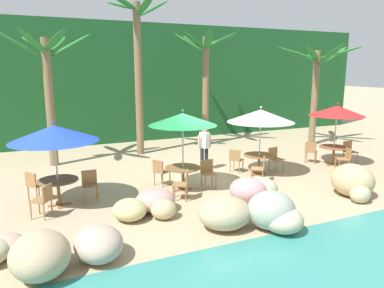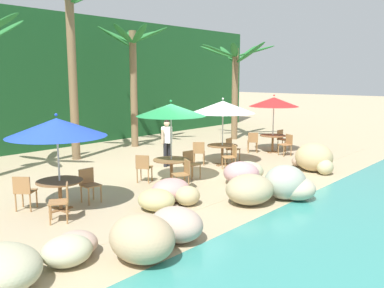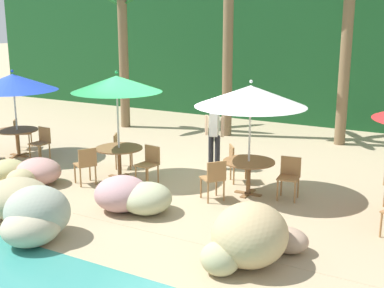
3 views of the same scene
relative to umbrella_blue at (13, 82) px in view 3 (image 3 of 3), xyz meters
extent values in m
plane|color=tan|center=(4.69, 0.13, -2.03)|extent=(120.00, 120.00, 0.00)
cube|color=tan|center=(4.69, 0.13, -2.02)|extent=(18.00, 5.20, 0.01)
cube|color=#194C23|center=(4.69, 9.13, 0.97)|extent=(28.00, 2.40, 6.00)
ellipsoid|color=#9FA694|center=(4.47, -3.58, -1.57)|extent=(1.15, 1.08, 0.91)
ellipsoid|color=tan|center=(3.47, -3.13, -1.65)|extent=(1.29, 1.18, 0.76)
ellipsoid|color=#BDB293|center=(4.59, -3.85, -1.72)|extent=(0.95, 1.02, 0.62)
ellipsoid|color=tan|center=(2.30, -1.48, -1.73)|extent=(1.07, 0.93, 0.60)
ellipsoid|color=tan|center=(2.34, -2.03, -1.78)|extent=(0.66, 0.60, 0.49)
ellipsoid|color=#BBB484|center=(7.77, -3.23, -1.77)|extent=(0.60, 0.52, 0.51)
ellipsoid|color=tan|center=(8.02, -2.71, -1.54)|extent=(1.15, 1.28, 0.97)
ellipsoid|color=#B2B68E|center=(5.45, -1.74, -1.73)|extent=(0.99, 0.99, 0.60)
ellipsoid|color=tan|center=(1.54, -1.73, -1.77)|extent=(0.85, 0.96, 0.52)
ellipsoid|color=tan|center=(8.38, -2.02, -1.82)|extent=(0.69, 0.56, 0.41)
ellipsoid|color=#BF9093|center=(4.94, -1.86, -1.69)|extent=(1.05, 1.08, 0.68)
cylinder|color=silver|center=(0.00, 0.00, -0.96)|extent=(0.04, 0.04, 2.13)
cone|color=blue|center=(0.00, 0.00, 0.00)|extent=(2.34, 2.34, 0.44)
sphere|color=blue|center=(0.00, 0.00, 0.30)|extent=(0.07, 0.07, 0.07)
cube|color=brown|center=(0.00, 0.00, -2.01)|extent=(0.60, 0.12, 0.03)
cube|color=brown|center=(0.00, 0.00, -2.01)|extent=(0.12, 0.60, 0.03)
cylinder|color=brown|center=(0.00, 0.00, -1.66)|extent=(0.09, 0.09, 0.71)
cylinder|color=brown|center=(0.00, 0.00, -1.30)|extent=(1.10, 1.10, 0.03)
cylinder|color=#9E7042|center=(1.02, -0.23, -1.80)|extent=(0.04, 0.04, 0.45)
cylinder|color=#9E7042|center=(0.66, -0.21, -1.80)|extent=(0.04, 0.04, 0.45)
cylinder|color=#9E7042|center=(1.04, 0.13, -1.80)|extent=(0.04, 0.04, 0.45)
cylinder|color=#9E7042|center=(0.68, 0.14, -1.80)|extent=(0.04, 0.04, 0.45)
cube|color=#9E7042|center=(0.85, -0.04, -1.56)|extent=(0.44, 0.44, 0.03)
cube|color=#9E7042|center=(0.86, 0.16, -1.37)|extent=(0.42, 0.06, 0.42)
cylinder|color=#9E7042|center=(-0.49, 0.92, -1.80)|extent=(0.04, 0.04, 0.45)
cylinder|color=#9E7042|center=(-0.27, 0.64, -1.80)|extent=(0.04, 0.04, 0.45)
cylinder|color=#9E7042|center=(-0.77, 0.70, -1.80)|extent=(0.04, 0.04, 0.45)
cylinder|color=#9E7042|center=(-0.55, 0.42, -1.80)|extent=(0.04, 0.04, 0.45)
cube|color=#9E7042|center=(-0.52, 0.67, -1.56)|extent=(0.59, 0.59, 0.03)
cube|color=#9E7042|center=(-0.68, 0.55, -1.37)|extent=(0.29, 0.35, 0.42)
cylinder|color=silver|center=(3.62, -0.21, -0.86)|extent=(0.04, 0.04, 2.33)
cone|color=#238E47|center=(3.62, -0.21, 0.20)|extent=(2.07, 2.07, 0.37)
sphere|color=#238E47|center=(3.62, -0.21, 0.47)|extent=(0.07, 0.07, 0.07)
cube|color=brown|center=(3.62, -0.21, -2.01)|extent=(0.60, 0.12, 0.03)
cube|color=brown|center=(3.62, -0.21, -2.01)|extent=(0.12, 0.60, 0.03)
cylinder|color=brown|center=(3.62, -0.21, -1.66)|extent=(0.09, 0.09, 0.71)
cylinder|color=brown|center=(3.62, -0.21, -1.30)|extent=(1.10, 1.10, 0.03)
cylinder|color=#9E7042|center=(4.62, -0.50, -1.80)|extent=(0.04, 0.04, 0.45)
cylinder|color=#9E7042|center=(4.27, -0.46, -1.80)|extent=(0.04, 0.04, 0.45)
cylinder|color=#9E7042|center=(4.66, -0.15, -1.80)|extent=(0.04, 0.04, 0.45)
cylinder|color=#9E7042|center=(4.31, -0.11, -1.80)|extent=(0.04, 0.04, 0.45)
cube|color=#9E7042|center=(4.47, -0.30, -1.56)|extent=(0.46, 0.46, 0.03)
cube|color=#9E7042|center=(4.49, -0.11, -1.37)|extent=(0.42, 0.08, 0.42)
cylinder|color=#9E7042|center=(3.26, 0.77, -1.80)|extent=(0.04, 0.04, 0.45)
cylinder|color=#9E7042|center=(3.44, 0.46, -1.80)|extent=(0.04, 0.04, 0.45)
cylinder|color=#9E7042|center=(2.95, 0.59, -1.80)|extent=(0.04, 0.04, 0.45)
cylinder|color=#9E7042|center=(3.13, 0.28, -1.80)|extent=(0.04, 0.04, 0.45)
cube|color=#9E7042|center=(3.20, 0.52, -1.56)|extent=(0.57, 0.57, 0.03)
cube|color=#9E7042|center=(3.02, 0.42, -1.37)|extent=(0.24, 0.38, 0.42)
cylinder|color=#9E7042|center=(2.98, -1.04, -1.80)|extent=(0.04, 0.04, 0.45)
cylinder|color=#9E7042|center=(3.15, -0.72, -1.80)|extent=(0.04, 0.04, 0.45)
cylinder|color=#9E7042|center=(3.30, -1.20, -1.80)|extent=(0.04, 0.04, 0.45)
cylinder|color=#9E7042|center=(3.46, -0.89, -1.80)|extent=(0.04, 0.04, 0.45)
cube|color=#9E7042|center=(3.22, -0.96, -1.56)|extent=(0.57, 0.57, 0.03)
cube|color=#9E7042|center=(3.40, -1.06, -1.37)|extent=(0.23, 0.39, 0.42)
cylinder|color=silver|center=(6.72, 0.22, -0.92)|extent=(0.04, 0.04, 2.22)
cone|color=white|center=(6.72, 0.22, 0.10)|extent=(2.32, 2.32, 0.43)
sphere|color=white|center=(6.72, 0.22, 0.39)|extent=(0.07, 0.07, 0.07)
cube|color=brown|center=(6.72, 0.22, -2.01)|extent=(0.60, 0.12, 0.03)
cube|color=brown|center=(6.72, 0.22, -2.01)|extent=(0.12, 0.60, 0.03)
cylinder|color=brown|center=(6.72, 0.22, -1.66)|extent=(0.09, 0.09, 0.71)
cylinder|color=brown|center=(6.72, 0.22, -1.30)|extent=(1.10, 1.10, 0.03)
cylinder|color=#9E7042|center=(7.76, 0.18, -1.80)|extent=(0.04, 0.04, 0.45)
cylinder|color=#9E7042|center=(7.41, 0.14, -1.80)|extent=(0.04, 0.04, 0.45)
cylinder|color=#9E7042|center=(7.72, 0.54, -1.80)|extent=(0.04, 0.04, 0.45)
cylinder|color=#9E7042|center=(7.36, 0.49, -1.80)|extent=(0.04, 0.04, 0.45)
cube|color=#9E7042|center=(7.56, 0.34, -1.56)|extent=(0.47, 0.47, 0.03)
cube|color=#9E7042|center=(7.54, 0.53, -1.37)|extent=(0.42, 0.09, 0.42)
cylinder|color=#9E7042|center=(6.25, 1.16, -1.80)|extent=(0.04, 0.04, 0.45)
cylinder|color=#9E7042|center=(6.46, 0.87, -1.80)|extent=(0.04, 0.04, 0.45)
cylinder|color=#9E7042|center=(5.96, 0.94, -1.80)|extent=(0.04, 0.04, 0.45)
cylinder|color=#9E7042|center=(6.18, 0.66, -1.80)|extent=(0.04, 0.04, 0.45)
cube|color=#9E7042|center=(6.21, 0.91, -1.56)|extent=(0.59, 0.59, 0.03)
cube|color=#9E7042|center=(6.05, 0.79, -1.37)|extent=(0.28, 0.36, 0.42)
cylinder|color=#9E7042|center=(5.96, -0.49, -1.80)|extent=(0.04, 0.04, 0.45)
cylinder|color=#9E7042|center=(6.17, -0.20, -1.80)|extent=(0.04, 0.04, 0.45)
cylinder|color=#9E7042|center=(6.24, -0.70, -1.80)|extent=(0.04, 0.04, 0.45)
cylinder|color=#9E7042|center=(6.46, -0.42, -1.80)|extent=(0.04, 0.04, 0.45)
cube|color=#9E7042|center=(6.21, -0.45, -1.56)|extent=(0.59, 0.59, 0.03)
cube|color=#9E7042|center=(6.36, -0.57, -1.37)|extent=(0.28, 0.36, 0.42)
cylinder|color=#9E7042|center=(9.38, 0.86, -1.80)|extent=(0.04, 0.04, 0.45)
cylinder|color=#9E7042|center=(9.58, -0.70, -1.80)|extent=(0.04, 0.04, 0.45)
cylinder|color=brown|center=(0.16, 4.63, 0.40)|extent=(0.32, 0.32, 4.85)
cylinder|color=brown|center=(3.81, 5.17, 1.19)|extent=(0.32, 0.32, 6.44)
cylinder|color=brown|center=(7.30, 5.74, 0.57)|extent=(0.32, 0.32, 5.21)
cylinder|color=#232328|center=(5.12, 1.56, -1.60)|extent=(0.13, 0.13, 0.86)
cylinder|color=#232328|center=(5.30, 1.56, -1.60)|extent=(0.13, 0.13, 0.86)
cube|color=white|center=(5.21, 1.56, -0.88)|extent=(0.29, 0.38, 0.58)
cylinder|color=#D6AD89|center=(4.99, 1.56, -0.93)|extent=(0.08, 0.08, 0.50)
cylinder|color=#D6AD89|center=(5.43, 1.56, -0.93)|extent=(0.08, 0.08, 0.50)
sphere|color=#D6AD89|center=(5.21, 1.56, -0.47)|extent=(0.21, 0.21, 0.21)
sphere|color=black|center=(5.21, 1.56, -0.42)|extent=(0.18, 0.18, 0.18)
camera|label=1|loc=(-0.49, -10.13, 1.67)|focal=33.79mm
camera|label=2|loc=(-5.15, -8.81, 1.20)|focal=38.92mm
camera|label=3|loc=(10.77, -9.32, 1.62)|focal=47.43mm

